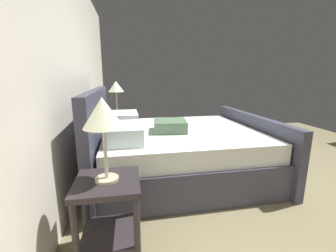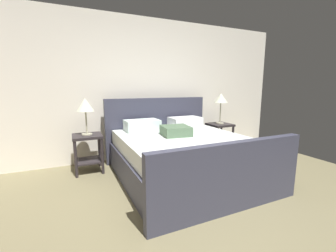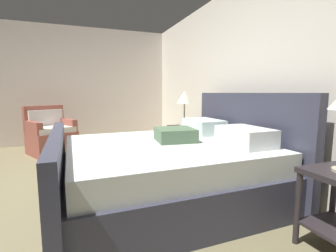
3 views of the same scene
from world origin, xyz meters
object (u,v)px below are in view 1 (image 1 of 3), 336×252
table_lamp_right (116,88)px  nightstand_left (109,206)px  nightstand_right (118,126)px  table_lamp_left (103,116)px  bed (176,149)px

table_lamp_right → nightstand_left: table_lamp_right is taller
nightstand_right → table_lamp_left: size_ratio=1.05×
table_lamp_left → table_lamp_right: bearing=1.0°
bed → nightstand_left: (-1.28, 0.76, 0.06)m
bed → table_lamp_left: (-1.28, 0.76, 0.71)m
table_lamp_left → nightstand_right: bearing=1.0°
table_lamp_right → bed: bearing=-147.8°
bed → table_lamp_left: table_lamp_left is taller
nightstand_right → nightstand_left: same height
bed → nightstand_left: size_ratio=3.68×
nightstand_right → nightstand_left: size_ratio=1.00×
nightstand_right → table_lamp_right: 0.70m
nightstand_left → bed: bearing=-30.8°
nightstand_right → nightstand_left: (-2.57, -0.05, 0.00)m
bed → table_lamp_right: size_ratio=3.59×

